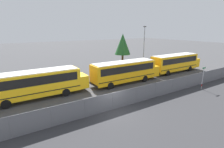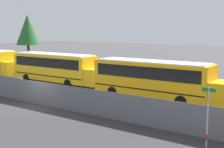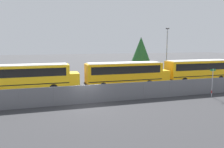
{
  "view_description": "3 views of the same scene",
  "coord_description": "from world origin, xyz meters",
  "px_view_note": "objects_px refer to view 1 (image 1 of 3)",
  "views": [
    {
      "loc": [
        -8.94,
        -13.89,
        8.13
      ],
      "look_at": [
        3.96,
        6.37,
        1.82
      ],
      "focal_mm": 28.0,
      "sensor_mm": 36.0,
      "label": 1
    },
    {
      "loc": [
        18.59,
        -16.33,
        5.93
      ],
      "look_at": [
        2.35,
        6.35,
        1.93
      ],
      "focal_mm": 50.0,
      "sensor_mm": 36.0,
      "label": 2
    },
    {
      "loc": [
        -3.63,
        -20.65,
        5.86
      ],
      "look_at": [
        4.78,
        7.23,
        1.76
      ],
      "focal_mm": 35.0,
      "sensor_mm": 36.0,
      "label": 3
    }
  ],
  "objects_px": {
    "school_bus_2": "(125,70)",
    "school_bus_3": "(175,62)",
    "school_bus_1": "(37,82)",
    "street_sign": "(203,78)",
    "light_pole": "(144,45)",
    "tree_0": "(123,44)"
  },
  "relations": [
    {
      "from": "school_bus_2",
      "to": "school_bus_3",
      "type": "height_order",
      "value": "same"
    },
    {
      "from": "tree_0",
      "to": "street_sign",
      "type": "bearing_deg",
      "value": -88.53
    },
    {
      "from": "street_sign",
      "to": "light_pole",
      "type": "height_order",
      "value": "light_pole"
    },
    {
      "from": "school_bus_3",
      "to": "street_sign",
      "type": "bearing_deg",
      "value": -120.8
    },
    {
      "from": "tree_0",
      "to": "school_bus_1",
      "type": "bearing_deg",
      "value": -153.88
    },
    {
      "from": "school_bus_1",
      "to": "street_sign",
      "type": "xyz_separation_m",
      "value": [
        19.53,
        -8.62,
        -0.32
      ]
    },
    {
      "from": "school_bus_2",
      "to": "school_bus_3",
      "type": "xyz_separation_m",
      "value": [
        12.2,
        0.5,
        0.0
      ]
    },
    {
      "from": "school_bus_1",
      "to": "light_pole",
      "type": "distance_m",
      "value": 24.48
    },
    {
      "from": "school_bus_1",
      "to": "school_bus_2",
      "type": "distance_m",
      "value": 12.37
    },
    {
      "from": "school_bus_1",
      "to": "school_bus_2",
      "type": "relative_size",
      "value": 1.0
    },
    {
      "from": "school_bus_2",
      "to": "light_pole",
      "type": "bearing_deg",
      "value": 36.16
    },
    {
      "from": "school_bus_3",
      "to": "light_pole",
      "type": "bearing_deg",
      "value": 100.03
    },
    {
      "from": "school_bus_1",
      "to": "school_bus_3",
      "type": "height_order",
      "value": "same"
    },
    {
      "from": "school_bus_3",
      "to": "tree_0",
      "type": "height_order",
      "value": "tree_0"
    },
    {
      "from": "street_sign",
      "to": "light_pole",
      "type": "bearing_deg",
      "value": 76.87
    },
    {
      "from": "school_bus_2",
      "to": "tree_0",
      "type": "xyz_separation_m",
      "value": [
        6.72,
        10.06,
        2.83
      ]
    },
    {
      "from": "school_bus_1",
      "to": "tree_0",
      "type": "height_order",
      "value": "tree_0"
    },
    {
      "from": "school_bus_2",
      "to": "light_pole",
      "type": "xyz_separation_m",
      "value": [
        10.88,
        7.95,
        2.7
      ]
    },
    {
      "from": "school_bus_1",
      "to": "street_sign",
      "type": "bearing_deg",
      "value": -23.82
    },
    {
      "from": "school_bus_1",
      "to": "school_bus_2",
      "type": "bearing_deg",
      "value": -3.3
    },
    {
      "from": "school_bus_1",
      "to": "light_pole",
      "type": "xyz_separation_m",
      "value": [
        23.23,
        7.24,
        2.7
      ]
    },
    {
      "from": "school_bus_1",
      "to": "tree_0",
      "type": "distance_m",
      "value": 21.43
    }
  ]
}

